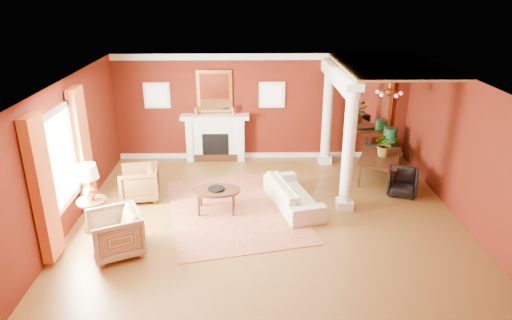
{
  "coord_description": "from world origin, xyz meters",
  "views": [
    {
      "loc": [
        -0.42,
        -8.62,
        4.68
      ],
      "look_at": [
        -0.24,
        0.32,
        1.15
      ],
      "focal_mm": 32.0,
      "sensor_mm": 36.0,
      "label": 1
    }
  ],
  "objects_px": {
    "armchair_leopard": "(139,182)",
    "dining_table": "(381,161)",
    "coffee_table": "(216,191)",
    "side_table": "(89,187)",
    "sofa": "(293,190)",
    "armchair_stripe": "(115,231)"
  },
  "relations": [
    {
      "from": "coffee_table",
      "to": "side_table",
      "type": "relative_size",
      "value": 0.73
    },
    {
      "from": "armchair_leopard",
      "to": "coffee_table",
      "type": "xyz_separation_m",
      "value": [
        1.79,
        -0.66,
        0.05
      ]
    },
    {
      "from": "armchair_stripe",
      "to": "side_table",
      "type": "distance_m",
      "value": 1.2
    },
    {
      "from": "armchair_stripe",
      "to": "coffee_table",
      "type": "xyz_separation_m",
      "value": [
        1.73,
        1.59,
        0.02
      ]
    },
    {
      "from": "dining_table",
      "to": "coffee_table",
      "type": "bearing_deg",
      "value": 134.82
    },
    {
      "from": "coffee_table",
      "to": "side_table",
      "type": "distance_m",
      "value": 2.56
    },
    {
      "from": "sofa",
      "to": "armchair_stripe",
      "type": "relative_size",
      "value": 2.18
    },
    {
      "from": "armchair_leopard",
      "to": "dining_table",
      "type": "relative_size",
      "value": 0.51
    },
    {
      "from": "sofa",
      "to": "side_table",
      "type": "xyz_separation_m",
      "value": [
        -4.08,
        -0.97,
        0.55
      ]
    },
    {
      "from": "sofa",
      "to": "armchair_leopard",
      "type": "height_order",
      "value": "armchair_leopard"
    },
    {
      "from": "armchair_leopard",
      "to": "coffee_table",
      "type": "bearing_deg",
      "value": 61.26
    },
    {
      "from": "armchair_leopard",
      "to": "dining_table",
      "type": "distance_m",
      "value": 5.91
    },
    {
      "from": "side_table",
      "to": "dining_table",
      "type": "distance_m",
      "value": 6.9
    },
    {
      "from": "armchair_leopard",
      "to": "coffee_table",
      "type": "distance_m",
      "value": 1.91
    },
    {
      "from": "sofa",
      "to": "armchair_leopard",
      "type": "bearing_deg",
      "value": 67.91
    },
    {
      "from": "dining_table",
      "to": "side_table",
      "type": "bearing_deg",
      "value": 132.45
    },
    {
      "from": "armchair_stripe",
      "to": "dining_table",
      "type": "xyz_separation_m",
      "value": [
        5.76,
        3.33,
        0.01
      ]
    },
    {
      "from": "coffee_table",
      "to": "dining_table",
      "type": "bearing_deg",
      "value": 23.35
    },
    {
      "from": "armchair_stripe",
      "to": "sofa",
      "type": "bearing_deg",
      "value": 93.23
    },
    {
      "from": "armchair_leopard",
      "to": "dining_table",
      "type": "bearing_deg",
      "value": 92.04
    },
    {
      "from": "sofa",
      "to": "dining_table",
      "type": "xyz_separation_m",
      "value": [
        2.35,
        1.5,
        0.08
      ]
    },
    {
      "from": "sofa",
      "to": "coffee_table",
      "type": "relative_size",
      "value": 1.9
    }
  ]
}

